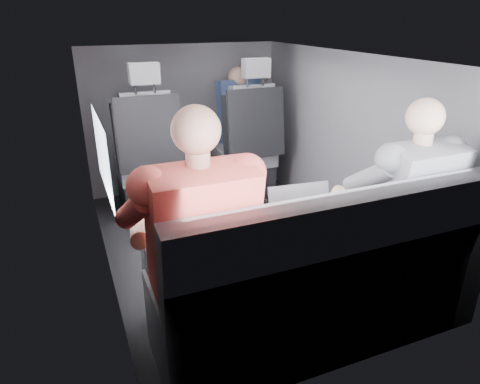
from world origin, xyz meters
name	(u,v)px	position (x,y,z in m)	size (l,w,h in m)	color
floor	(236,246)	(0.00, 0.00, 0.00)	(2.60, 2.60, 0.00)	black
ceiling	(235,56)	(0.00, 0.00, 1.35)	(2.60, 2.60, 0.00)	#B2B2AD
panel_left	(98,177)	(-0.90, 0.00, 0.68)	(0.02, 2.60, 1.35)	#56565B
panel_right	(345,145)	(0.90, 0.00, 0.68)	(0.02, 2.60, 1.35)	#56565B
panel_front	(184,119)	(0.00, 1.30, 0.68)	(1.80, 0.02, 1.35)	#56565B
panel_back	(349,249)	(0.00, -1.30, 0.68)	(1.80, 0.02, 1.35)	#56565B
side_window	(102,155)	(-0.88, -0.30, 0.90)	(0.02, 0.75, 0.42)	white
seatbelt	(255,116)	(0.45, 0.67, 0.80)	(0.05, 0.01, 0.65)	black
front_seat_left	(148,168)	(-0.45, 0.84, 0.40)	(0.52, 0.58, 1.26)	black
front_seat_right	(247,155)	(0.45, 0.84, 0.40)	(0.52, 0.58, 1.26)	black
center_console	(199,181)	(0.00, 0.88, 0.20)	(0.24, 0.48, 0.41)	black
rear_bench	(314,290)	(0.00, -1.06, 0.31)	(1.60, 0.57, 0.92)	slate
soda_cup	(198,159)	(-0.06, 0.69, 0.47)	(0.10, 0.10, 0.29)	white
water_bottle	(206,159)	(0.01, 0.70, 0.47)	(0.05, 0.05, 0.14)	#A0B9D8
laptop_white	(181,228)	(-0.59, -0.76, 0.63)	(0.30, 0.28, 0.23)	white
laptop_silver	(290,212)	(-0.01, -0.80, 0.63)	(0.34, 0.32, 0.23)	silver
laptop_black	(374,192)	(0.58, -0.74, 0.63)	(0.31, 0.28, 0.21)	black
passenger_rear_left	(194,243)	(-0.59, -0.97, 0.65)	(0.54, 0.66, 1.29)	#35353A
passenger_rear_right	(395,207)	(0.54, -0.97, 0.63)	(0.51, 0.63, 1.23)	navy
passenger_front_right	(238,112)	(0.47, 1.10, 0.74)	(0.37, 0.37, 0.72)	navy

